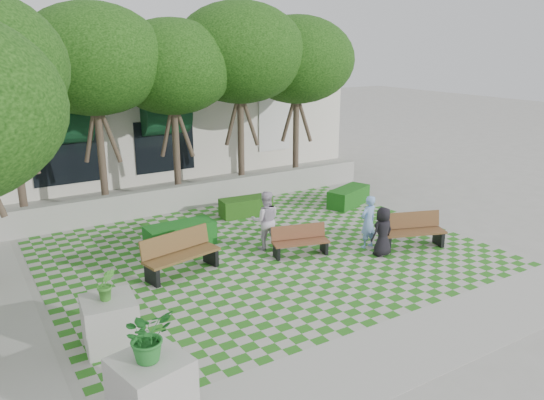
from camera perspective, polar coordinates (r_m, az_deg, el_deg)
ground at (r=14.60m, az=1.45°, el=-7.01°), size 90.00×90.00×0.00m
lawn at (r=15.38m, az=-0.60°, el=-5.72°), size 12.00×12.00×0.00m
sidewalk_south at (r=11.41m, az=14.94°, el=-14.83°), size 16.00×2.00×0.01m
retaining_wall at (r=19.62m, az=-8.51°, el=0.46°), size 15.00×0.36×0.90m
bench_east at (r=16.26m, az=14.81°, el=-3.23°), size 2.01×1.24×1.00m
bench_mid at (r=15.16m, az=3.03°, el=-4.45°), size 1.70×0.95×0.85m
bench_west at (r=14.13m, az=-9.83°, el=-5.79°), size 2.16×1.10×1.09m
hedge_east at (r=19.91m, az=8.24°, el=0.36°), size 2.04×1.37×0.66m
hedge_midright at (r=18.59m, az=-2.83°, el=-0.72°), size 1.86×0.89×0.63m
hedge_midleft at (r=15.97m, az=-9.83°, el=-3.75°), size 2.05×0.85×0.71m
planter_front at (r=9.05m, az=-12.92°, el=-17.95°), size 1.29×1.29×1.93m
planter_back at (r=11.25m, az=-17.05°, el=-12.24°), size 1.11×1.11×1.68m
person_blue at (r=15.79m, az=10.30°, el=-2.33°), size 0.62×0.44×1.59m
person_dark at (r=15.31m, az=11.82°, el=-3.35°), size 0.70×0.46×1.43m
person_white at (r=15.42m, az=-0.70°, el=-2.19°), size 1.05×0.95×1.75m
tree_row at (r=17.99m, az=-14.44°, el=13.98°), size 17.70×13.40×7.41m
building at (r=26.78m, az=-13.70°, el=9.02°), size 18.00×8.92×5.15m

